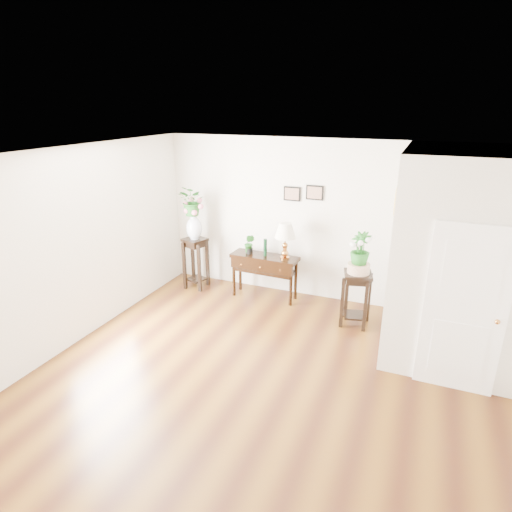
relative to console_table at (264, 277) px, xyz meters
The scene contains 20 objects.
floor 2.57m from the console_table, 66.89° to the right, with size 6.00×5.50×0.02m, color #5D3911.
ceiling 3.49m from the console_table, 66.89° to the right, with size 6.00×5.50×0.02m, color white.
wall_back 1.47m from the console_table, 22.86° to the left, with size 6.00×0.02×2.80m, color silver.
wall_front 5.27m from the console_table, 78.92° to the right, with size 6.00×0.02×2.80m, color silver.
wall_left 3.23m from the console_table, 130.71° to the right, with size 0.02×5.50×2.80m, color silver.
partition 3.30m from the console_table, 10.18° to the right, with size 1.80×1.95×2.80m, color silver.
door 3.52m from the console_table, 26.69° to the right, with size 0.90×0.05×2.10m, color white.
art_print_left 1.54m from the console_table, 49.20° to the left, with size 0.30×0.02×0.25m, color black.
art_print_right 1.72m from the console_table, 28.20° to the left, with size 0.30×0.02×0.25m, color black.
wall_ornament 2.75m from the console_table, 11.30° to the right, with size 0.51×0.51×0.07m, color gold.
console_table is the anchor object (origin of this frame).
table_lamp 0.84m from the console_table, ahead, with size 0.36×0.36×0.64m, color #A96D30.
green_vase 0.57m from the console_table, ahead, with size 0.06×0.06×0.31m, color black.
potted_plant 0.64m from the console_table, behind, with size 0.19×0.15×0.34m, color #195619.
plant_stand_a 1.37m from the console_table, behind, with size 0.38×0.38×0.97m, color black.
porcelain_vase 1.58m from the console_table, behind, with size 0.28×0.28×0.49m, color silver, non-canonical shape.
lily_arrangement 1.84m from the console_table, behind, with size 0.49×0.42×0.54m, color #195619.
plant_stand_b 1.73m from the console_table, 12.93° to the right, with size 0.41×0.41×0.88m, color black.
ceramic_bowl 1.82m from the console_table, 12.93° to the right, with size 0.34×0.34×0.15m, color #C5A88D.
narcissus 1.94m from the console_table, 12.93° to the right, with size 0.29×0.29×0.53m, color #195619.
Camera 1 is at (1.55, -4.27, 3.34)m, focal length 30.00 mm.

